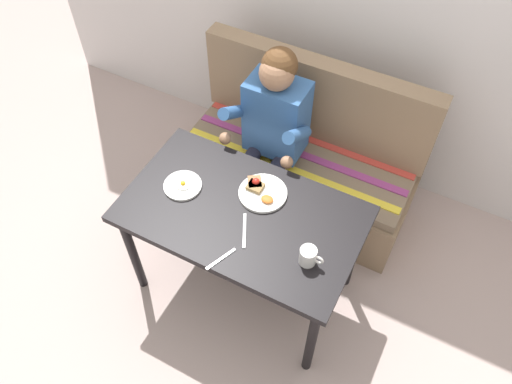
{
  "coord_description": "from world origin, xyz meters",
  "views": [
    {
      "loc": [
        0.76,
        -1.29,
        2.79
      ],
      "look_at": [
        0.0,
        0.15,
        0.72
      ],
      "focal_mm": 35.98,
      "sensor_mm": 36.0,
      "label": 1
    }
  ],
  "objects_px": {
    "couch": "(301,163)",
    "plate_breakfast": "(261,191)",
    "person": "(271,127)",
    "plate_eggs": "(182,186)",
    "fork": "(221,259)",
    "coffee_mug": "(308,256)",
    "knife": "(244,231)",
    "table": "(242,221)"
  },
  "relations": [
    {
      "from": "fork",
      "to": "knife",
      "type": "height_order",
      "value": "same"
    },
    {
      "from": "table",
      "to": "coffee_mug",
      "type": "height_order",
      "value": "coffee_mug"
    },
    {
      "from": "person",
      "to": "plate_eggs",
      "type": "relative_size",
      "value": 6.14
    },
    {
      "from": "person",
      "to": "coffee_mug",
      "type": "relative_size",
      "value": 10.27
    },
    {
      "from": "couch",
      "to": "fork",
      "type": "distance_m",
      "value": 1.12
    },
    {
      "from": "knife",
      "to": "person",
      "type": "bearing_deg",
      "value": 79.26
    },
    {
      "from": "plate_breakfast",
      "to": "table",
      "type": "bearing_deg",
      "value": -101.88
    },
    {
      "from": "plate_breakfast",
      "to": "plate_eggs",
      "type": "relative_size",
      "value": 1.26
    },
    {
      "from": "person",
      "to": "knife",
      "type": "distance_m",
      "value": 0.71
    },
    {
      "from": "person",
      "to": "plate_breakfast",
      "type": "height_order",
      "value": "person"
    },
    {
      "from": "coffee_mug",
      "to": "knife",
      "type": "bearing_deg",
      "value": 177.6
    },
    {
      "from": "fork",
      "to": "plate_breakfast",
      "type": "bearing_deg",
      "value": 114.1
    },
    {
      "from": "table",
      "to": "couch",
      "type": "bearing_deg",
      "value": 90.0
    },
    {
      "from": "table",
      "to": "fork",
      "type": "distance_m",
      "value": 0.3
    },
    {
      "from": "couch",
      "to": "coffee_mug",
      "type": "height_order",
      "value": "couch"
    },
    {
      "from": "fork",
      "to": "coffee_mug",
      "type": "bearing_deg",
      "value": 48.46
    },
    {
      "from": "person",
      "to": "couch",
      "type": "bearing_deg",
      "value": 52.33
    },
    {
      "from": "plate_breakfast",
      "to": "knife",
      "type": "bearing_deg",
      "value": -82.19
    },
    {
      "from": "table",
      "to": "plate_breakfast",
      "type": "bearing_deg",
      "value": 78.12
    },
    {
      "from": "fork",
      "to": "knife",
      "type": "bearing_deg",
      "value": 106.08
    },
    {
      "from": "couch",
      "to": "knife",
      "type": "bearing_deg",
      "value": -85.68
    },
    {
      "from": "couch",
      "to": "person",
      "type": "xyz_separation_m",
      "value": [
        -0.14,
        -0.17,
        0.41
      ]
    },
    {
      "from": "plate_eggs",
      "to": "fork",
      "type": "height_order",
      "value": "plate_eggs"
    },
    {
      "from": "plate_eggs",
      "to": "knife",
      "type": "relative_size",
      "value": 0.99
    },
    {
      "from": "fork",
      "to": "couch",
      "type": "bearing_deg",
      "value": 114.89
    },
    {
      "from": "plate_eggs",
      "to": "fork",
      "type": "distance_m",
      "value": 0.48
    },
    {
      "from": "person",
      "to": "fork",
      "type": "height_order",
      "value": "person"
    },
    {
      "from": "coffee_mug",
      "to": "plate_breakfast",
      "type": "bearing_deg",
      "value": 145.34
    },
    {
      "from": "table",
      "to": "person",
      "type": "height_order",
      "value": "person"
    },
    {
      "from": "coffee_mug",
      "to": "knife",
      "type": "relative_size",
      "value": 0.59
    },
    {
      "from": "couch",
      "to": "coffee_mug",
      "type": "xyz_separation_m",
      "value": [
        0.4,
        -0.87,
        0.45
      ]
    },
    {
      "from": "couch",
      "to": "plate_breakfast",
      "type": "relative_size",
      "value": 5.78
    },
    {
      "from": "person",
      "to": "plate_eggs",
      "type": "bearing_deg",
      "value": -109.71
    },
    {
      "from": "table",
      "to": "couch",
      "type": "xyz_separation_m",
      "value": [
        0.0,
        0.76,
        -0.32
      ]
    },
    {
      "from": "person",
      "to": "knife",
      "type": "relative_size",
      "value": 6.06
    },
    {
      "from": "person",
      "to": "plate_eggs",
      "type": "height_order",
      "value": "person"
    },
    {
      "from": "person",
      "to": "fork",
      "type": "bearing_deg",
      "value": -78.45
    },
    {
      "from": "couch",
      "to": "person",
      "type": "height_order",
      "value": "person"
    },
    {
      "from": "table",
      "to": "coffee_mug",
      "type": "relative_size",
      "value": 10.17
    },
    {
      "from": "person",
      "to": "fork",
      "type": "distance_m",
      "value": 0.89
    },
    {
      "from": "couch",
      "to": "plate_eggs",
      "type": "bearing_deg",
      "value": -114.34
    },
    {
      "from": "table",
      "to": "knife",
      "type": "relative_size",
      "value": 6.0
    }
  ]
}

